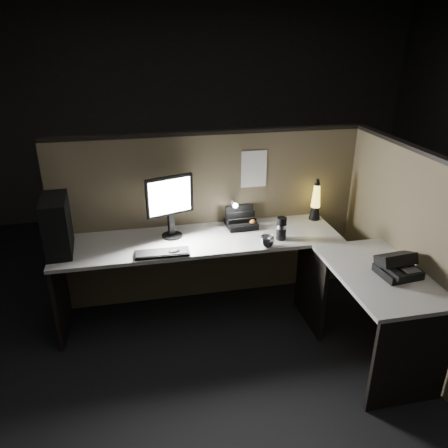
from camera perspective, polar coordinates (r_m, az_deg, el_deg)
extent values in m
plane|color=black|center=(3.48, 1.19, -16.88)|extent=(6.00, 6.00, 0.00)
plane|color=#282623|center=(5.67, -5.72, 14.45)|extent=(6.00, 0.00, 6.00)
cube|color=brown|center=(3.86, -1.81, 0.67)|extent=(2.66, 0.06, 1.50)
cube|color=brown|center=(3.63, 21.88, -2.74)|extent=(0.06, 1.66, 1.50)
cube|color=#B5B2AB|center=(3.55, -3.25, -2.10)|extent=(2.30, 0.60, 0.03)
cube|color=#B5B2AB|center=(3.25, 19.67, -6.21)|extent=(0.60, 1.00, 0.03)
cube|color=black|center=(3.76, -20.58, -8.53)|extent=(0.03, 0.55, 0.70)
cube|color=black|center=(3.13, 23.25, -16.23)|extent=(0.55, 0.03, 0.70)
cube|color=black|center=(3.69, 11.22, -7.94)|extent=(0.03, 0.55, 0.70)
cube|color=black|center=(3.49, -20.99, -0.15)|extent=(0.21, 0.42, 0.43)
cylinder|color=black|center=(3.60, -6.80, -1.51)|extent=(0.17, 0.17, 0.01)
cube|color=black|center=(3.57, -6.91, 0.09)|extent=(0.06, 0.05, 0.19)
cube|color=black|center=(3.48, -7.09, 3.68)|extent=(0.39, 0.16, 0.32)
cube|color=white|center=(3.46, -7.06, 3.57)|extent=(0.33, 0.11, 0.27)
cube|color=black|center=(3.32, -8.09, -3.82)|extent=(0.41, 0.15, 0.02)
ellipsoid|color=black|center=(3.31, -6.52, -3.65)|extent=(0.12, 0.10, 0.04)
cube|color=white|center=(3.85, 1.03, 0.53)|extent=(0.04, 0.05, 0.03)
cylinder|color=white|center=(3.81, 1.04, 1.95)|extent=(0.01, 0.01, 0.18)
cylinder|color=white|center=(3.72, 1.25, 2.87)|extent=(0.01, 0.12, 0.01)
sphere|color=white|center=(3.66, 1.49, 2.43)|extent=(0.04, 0.04, 0.04)
cube|color=black|center=(3.74, 2.27, 0.01)|extent=(0.26, 0.23, 0.05)
cube|color=black|center=(3.70, 2.41, 0.35)|extent=(0.25, 0.03, 0.09)
cube|color=black|center=(3.78, 2.02, 1.55)|extent=(0.25, 0.03, 0.17)
cone|color=black|center=(3.97, 11.76, 1.44)|extent=(0.10, 0.10, 0.12)
cone|color=yellow|center=(3.91, 11.96, 3.60)|extent=(0.08, 0.08, 0.20)
sphere|color=#8E4414|center=(3.93, 11.88, 2.73)|extent=(0.04, 0.04, 0.04)
sphere|color=#8E4414|center=(3.91, 11.97, 3.73)|extent=(0.03, 0.03, 0.03)
cone|color=black|center=(3.87, 12.11, 5.37)|extent=(0.05, 0.05, 0.05)
cylinder|color=black|center=(3.52, 7.51, -0.59)|extent=(0.08, 0.08, 0.19)
imported|color=silver|center=(3.40, 5.63, -2.32)|extent=(0.15, 0.15, 0.09)
sphere|color=orange|center=(3.73, 3.72, 0.25)|extent=(0.06, 0.06, 0.06)
cube|color=white|center=(3.75, 3.92, 7.16)|extent=(0.22, 0.00, 0.32)
cube|color=black|center=(3.24, 21.76, -5.76)|extent=(0.28, 0.25, 0.06)
cube|color=black|center=(3.25, 21.53, -4.33)|extent=(0.27, 0.18, 0.12)
cube|color=black|center=(3.15, 21.18, -5.90)|extent=(0.07, 0.20, 0.04)
cube|color=#3F3F42|center=(3.24, 23.01, -5.41)|extent=(0.12, 0.12, 0.00)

